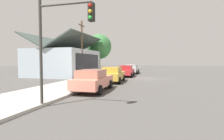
{
  "coord_description": "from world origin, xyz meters",
  "views": [
    {
      "loc": [
        -22.84,
        -1.93,
        2.24
      ],
      "look_at": [
        -3.07,
        3.43,
        1.16
      ],
      "focal_mm": 28.66,
      "sensor_mm": 36.0,
      "label": 1
    }
  ],
  "objects_px": {
    "car_coral": "(93,80)",
    "car_mustard": "(113,74)",
    "shade_tree": "(99,47)",
    "car_silver": "(132,69)",
    "utility_pole_wooden": "(82,48)",
    "traffic_light_main": "(60,33)",
    "fire_hydrant_red": "(107,75)",
    "car_cherry": "(126,71)"
  },
  "relations": [
    {
      "from": "car_coral",
      "to": "car_mustard",
      "type": "distance_m",
      "value": 5.65
    },
    {
      "from": "car_coral",
      "to": "shade_tree",
      "type": "distance_m",
      "value": 20.77
    },
    {
      "from": "car_coral",
      "to": "car_silver",
      "type": "xyz_separation_m",
      "value": [
        18.26,
        -0.09,
        0.0
      ]
    },
    {
      "from": "car_silver",
      "to": "utility_pole_wooden",
      "type": "xyz_separation_m",
      "value": [
        -8.45,
        5.48,
        3.11
      ]
    },
    {
      "from": "car_coral",
      "to": "car_silver",
      "type": "bearing_deg",
      "value": -2.11
    },
    {
      "from": "car_coral",
      "to": "utility_pole_wooden",
      "type": "relative_size",
      "value": 0.63
    },
    {
      "from": "traffic_light_main",
      "to": "fire_hydrant_red",
      "type": "xyz_separation_m",
      "value": [
        13.07,
        1.66,
        -2.99
      ]
    },
    {
      "from": "car_coral",
      "to": "traffic_light_main",
      "type": "xyz_separation_m",
      "value": [
        -4.81,
        -0.27,
        2.67
      ]
    },
    {
      "from": "car_cherry",
      "to": "shade_tree",
      "type": "distance_m",
      "value": 10.47
    },
    {
      "from": "shade_tree",
      "to": "fire_hydrant_red",
      "type": "relative_size",
      "value": 10.07
    },
    {
      "from": "traffic_light_main",
      "to": "car_cherry",
      "type": "bearing_deg",
      "value": 0.25
    },
    {
      "from": "car_coral",
      "to": "utility_pole_wooden",
      "type": "distance_m",
      "value": 11.62
    },
    {
      "from": "car_mustard",
      "to": "shade_tree",
      "type": "distance_m",
      "value": 15.63
    },
    {
      "from": "fire_hydrant_red",
      "to": "car_coral",
      "type": "bearing_deg",
      "value": -170.44
    },
    {
      "from": "car_silver",
      "to": "fire_hydrant_red",
      "type": "distance_m",
      "value": 10.12
    },
    {
      "from": "traffic_light_main",
      "to": "utility_pole_wooden",
      "type": "height_order",
      "value": "utility_pole_wooden"
    },
    {
      "from": "car_cherry",
      "to": "shade_tree",
      "type": "xyz_separation_m",
      "value": [
        7.14,
        6.52,
        4.01
      ]
    },
    {
      "from": "car_coral",
      "to": "fire_hydrant_red",
      "type": "height_order",
      "value": "car_coral"
    },
    {
      "from": "car_silver",
      "to": "traffic_light_main",
      "type": "height_order",
      "value": "traffic_light_main"
    },
    {
      "from": "car_mustard",
      "to": "car_cherry",
      "type": "relative_size",
      "value": 1.06
    },
    {
      "from": "shade_tree",
      "to": "traffic_light_main",
      "type": "distance_m",
      "value": 25.1
    },
    {
      "from": "shade_tree",
      "to": "car_mustard",
      "type": "bearing_deg",
      "value": -155.26
    },
    {
      "from": "car_silver",
      "to": "car_cherry",
      "type": "bearing_deg",
      "value": -179.73
    },
    {
      "from": "car_silver",
      "to": "shade_tree",
      "type": "height_order",
      "value": "shade_tree"
    },
    {
      "from": "car_cherry",
      "to": "fire_hydrant_red",
      "type": "bearing_deg",
      "value": 156.2
    },
    {
      "from": "car_coral",
      "to": "car_silver",
      "type": "relative_size",
      "value": 0.98
    },
    {
      "from": "traffic_light_main",
      "to": "fire_hydrant_red",
      "type": "bearing_deg",
      "value": 7.24
    },
    {
      "from": "car_cherry",
      "to": "fire_hydrant_red",
      "type": "distance_m",
      "value": 4.29
    },
    {
      "from": "shade_tree",
      "to": "fire_hydrant_red",
      "type": "xyz_separation_m",
      "value": [
        -11.12,
        -4.93,
        -4.32
      ]
    },
    {
      "from": "car_mustard",
      "to": "car_coral",
      "type": "bearing_deg",
      "value": 176.87
    },
    {
      "from": "car_coral",
      "to": "traffic_light_main",
      "type": "relative_size",
      "value": 0.91
    },
    {
      "from": "car_coral",
      "to": "shade_tree",
      "type": "xyz_separation_m",
      "value": [
        19.37,
        6.32,
        4.0
      ]
    },
    {
      "from": "car_coral",
      "to": "fire_hydrant_red",
      "type": "relative_size",
      "value": 6.67
    },
    {
      "from": "car_coral",
      "to": "car_cherry",
      "type": "xyz_separation_m",
      "value": [
        12.23,
        -0.2,
        -0.0
      ]
    },
    {
      "from": "car_cherry",
      "to": "utility_pole_wooden",
      "type": "height_order",
      "value": "utility_pole_wooden"
    },
    {
      "from": "car_mustard",
      "to": "utility_pole_wooden",
      "type": "height_order",
      "value": "utility_pole_wooden"
    },
    {
      "from": "traffic_light_main",
      "to": "utility_pole_wooden",
      "type": "relative_size",
      "value": 0.69
    },
    {
      "from": "car_coral",
      "to": "car_cherry",
      "type": "bearing_deg",
      "value": -2.76
    },
    {
      "from": "car_silver",
      "to": "shade_tree",
      "type": "xyz_separation_m",
      "value": [
        1.11,
        6.41,
        4.0
      ]
    },
    {
      "from": "utility_pole_wooden",
      "to": "car_mustard",
      "type": "bearing_deg",
      "value": -127.66
    },
    {
      "from": "car_cherry",
      "to": "traffic_light_main",
      "type": "bearing_deg",
      "value": 178.22
    },
    {
      "from": "shade_tree",
      "to": "utility_pole_wooden",
      "type": "xyz_separation_m",
      "value": [
        -9.56,
        -0.93,
        -0.89
      ]
    }
  ]
}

